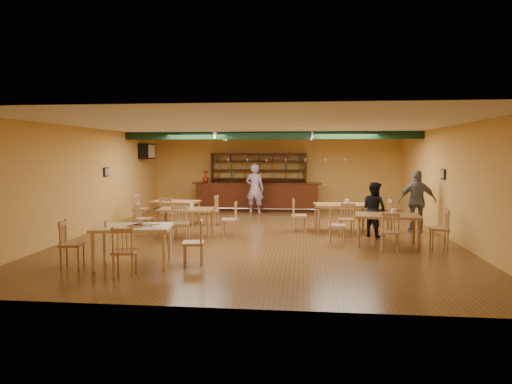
# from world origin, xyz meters

# --- Properties ---
(floor) EXTENTS (12.00, 12.00, 0.00)m
(floor) POSITION_xyz_m (0.00, 0.00, 0.00)
(floor) COLOR brown
(floor) RESTS_ON ground
(ceiling_beam) EXTENTS (10.00, 0.30, 0.25)m
(ceiling_beam) POSITION_xyz_m (0.00, 2.80, 2.87)
(ceiling_beam) COLOR black
(ceiling_beam) RESTS_ON ceiling
(track_rail_left) EXTENTS (0.05, 2.50, 0.05)m
(track_rail_left) POSITION_xyz_m (-1.80, 3.40, 2.94)
(track_rail_left) COLOR silver
(track_rail_left) RESTS_ON ceiling
(track_rail_right) EXTENTS (0.05, 2.50, 0.05)m
(track_rail_right) POSITION_xyz_m (1.40, 3.40, 2.94)
(track_rail_right) COLOR silver
(track_rail_right) RESTS_ON ceiling
(ac_unit) EXTENTS (0.34, 0.70, 0.48)m
(ac_unit) POSITION_xyz_m (-4.80, 4.20, 2.35)
(ac_unit) COLOR silver
(ac_unit) RESTS_ON wall_left
(picture_left) EXTENTS (0.04, 0.34, 0.28)m
(picture_left) POSITION_xyz_m (-4.97, 1.00, 1.70)
(picture_left) COLOR black
(picture_left) RESTS_ON wall_left
(picture_right) EXTENTS (0.04, 0.34, 0.28)m
(picture_right) POSITION_xyz_m (4.97, 0.50, 1.70)
(picture_right) COLOR black
(picture_right) RESTS_ON wall_right
(bar_counter) EXTENTS (5.03, 0.85, 1.13)m
(bar_counter) POSITION_xyz_m (-0.69, 5.15, 0.56)
(bar_counter) COLOR #32170A
(bar_counter) RESTS_ON ground
(back_bar_hutch) EXTENTS (3.89, 0.40, 2.28)m
(back_bar_hutch) POSITION_xyz_m (-0.69, 5.78, 1.14)
(back_bar_hutch) COLOR #32170A
(back_bar_hutch) RESTS_ON ground
(poinsettia) EXTENTS (0.33, 0.33, 0.46)m
(poinsettia) POSITION_xyz_m (-2.75, 5.15, 1.36)
(poinsettia) COLOR #A5240F
(poinsettia) RESTS_ON bar_counter
(dining_table_a) EXTENTS (1.54, 0.98, 0.74)m
(dining_table_a) POSITION_xyz_m (-2.97, 1.65, 0.37)
(dining_table_a) COLOR brown
(dining_table_a) RESTS_ON ground
(dining_table_b) EXTENTS (1.67, 1.10, 0.80)m
(dining_table_b) POSITION_xyz_m (2.26, 0.87, 0.40)
(dining_table_b) COLOR brown
(dining_table_b) RESTS_ON ground
(dining_table_c) EXTENTS (1.55, 0.98, 0.76)m
(dining_table_c) POSITION_xyz_m (-2.09, -0.31, 0.38)
(dining_table_c) COLOR brown
(dining_table_c) RESTS_ON ground
(dining_table_d) EXTENTS (1.62, 1.07, 0.77)m
(dining_table_d) POSITION_xyz_m (3.20, -1.09, 0.38)
(dining_table_d) COLOR brown
(dining_table_d) RESTS_ON ground
(near_table) EXTENTS (1.67, 1.22, 0.82)m
(near_table) POSITION_xyz_m (-2.31, -3.71, 0.41)
(near_table) COLOR beige
(near_table) RESTS_ON ground
(pizza_tray) EXTENTS (0.44, 0.44, 0.01)m
(pizza_tray) POSITION_xyz_m (-2.20, -3.71, 0.82)
(pizza_tray) COLOR silver
(pizza_tray) RESTS_ON near_table
(parmesan_shaker) EXTENTS (0.09, 0.09, 0.11)m
(parmesan_shaker) POSITION_xyz_m (-2.80, -3.87, 0.87)
(parmesan_shaker) COLOR #EAE5C6
(parmesan_shaker) RESTS_ON near_table
(napkin_stack) EXTENTS (0.24, 0.22, 0.03)m
(napkin_stack) POSITION_xyz_m (-1.92, -3.49, 0.83)
(napkin_stack) COLOR white
(napkin_stack) RESTS_ON near_table
(pizza_server) EXTENTS (0.32, 0.25, 0.00)m
(pizza_server) POSITION_xyz_m (-2.03, -3.65, 0.83)
(pizza_server) COLOR silver
(pizza_server) RESTS_ON pizza_tray
(side_plate) EXTENTS (0.25, 0.25, 0.01)m
(side_plate) POSITION_xyz_m (-1.71, -3.93, 0.82)
(side_plate) COLOR white
(side_plate) RESTS_ON near_table
(patron_bar) EXTENTS (0.75, 0.56, 1.88)m
(patron_bar) POSITION_xyz_m (-0.69, 4.33, 0.94)
(patron_bar) COLOR #9552B3
(patron_bar) RESTS_ON ground
(patron_right_a) EXTENTS (0.90, 0.93, 1.51)m
(patron_right_a) POSITION_xyz_m (3.06, 0.07, 0.75)
(patron_right_a) COLOR black
(patron_right_a) RESTS_ON ground
(patron_right_b) EXTENTS (1.07, 0.48, 1.80)m
(patron_right_b) POSITION_xyz_m (4.40, 0.91, 0.90)
(patron_right_b) COLOR slate
(patron_right_b) RESTS_ON ground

